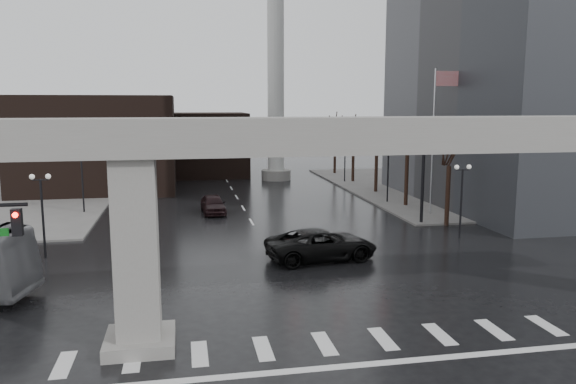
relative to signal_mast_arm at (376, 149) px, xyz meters
name	(u,v)px	position (x,y,z in m)	size (l,w,h in m)	color
ground	(318,333)	(-8.99, -18.80, -5.83)	(160.00, 160.00, 0.00)	black
sidewalk_ne	(468,186)	(17.01, 17.20, -5.75)	(28.00, 36.00, 0.15)	slate
elevated_guideway	(351,164)	(-7.73, -18.80, 1.05)	(48.00, 2.60, 8.70)	gray
building_far_left	(98,143)	(-22.99, 23.20, -0.83)	(16.00, 14.00, 10.00)	black
building_far_mid	(207,144)	(-10.99, 33.20, -1.83)	(10.00, 10.00, 8.00)	black
smokestack	(276,68)	(-2.99, 27.20, 7.52)	(3.60, 3.60, 30.00)	silver
signal_mast_arm	(376,149)	(0.00, 0.00, 0.00)	(12.12, 0.43, 8.00)	black
flagpole_assembly	(437,124)	(6.30, 3.20, 1.70)	(2.06, 0.12, 12.00)	silver
lamp_right_0	(462,188)	(4.51, -4.80, -2.36)	(1.22, 0.32, 5.11)	black
lamp_right_1	(388,166)	(4.51, 9.20, -2.36)	(1.22, 0.32, 5.11)	black
lamp_right_2	(345,153)	(4.51, 23.20, -2.36)	(1.22, 0.32, 5.11)	black
lamp_left_0	(42,201)	(-22.49, -4.80, -2.36)	(1.22, 0.32, 5.11)	black
lamp_left_1	(82,173)	(-22.49, 9.20, -2.36)	(1.22, 0.32, 5.11)	black
lamp_left_2	(104,157)	(-22.49, 23.20, -2.36)	(1.22, 0.32, 5.11)	black
tree_right_0	(448,189)	(5.54, -0.78, -3.04)	(1.09, 1.58, 7.50)	black
tree_right_1	(407,175)	(5.54, 7.22, -2.98)	(1.09, 1.61, 7.67)	black
tree_right_2	(377,165)	(5.54, 15.22, -2.91)	(1.10, 1.63, 7.85)	black
tree_right_3	(353,157)	(5.54, 23.22, -2.85)	(1.11, 1.66, 8.02)	black
tree_right_4	(335,151)	(5.54, 31.22, -2.79)	(1.12, 1.69, 8.19)	black
pickup_truck	(322,244)	(-6.20, -8.24, -4.90)	(3.07, 6.65, 1.85)	black
far_car	(213,204)	(-11.75, 7.26, -5.04)	(1.87, 4.65, 1.58)	black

